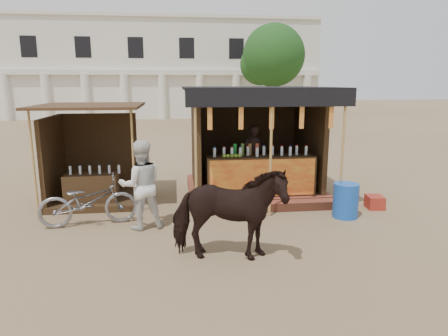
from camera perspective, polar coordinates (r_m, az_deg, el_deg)
name	(u,v)px	position (r m, az deg, el deg)	size (l,w,h in m)	color
ground	(235,246)	(7.32, 1.53, -11.09)	(120.00, 120.00, 0.00)	#846B4C
main_stall	(254,156)	(10.37, 4.33, 1.73)	(3.60, 3.61, 2.78)	brown
secondary_stall	(88,167)	(10.33, -18.88, 0.09)	(2.40, 2.40, 2.38)	#3B2715
cow	(228,214)	(6.50, 0.56, -6.62)	(0.86, 1.88, 1.59)	black
motorbike	(88,201)	(8.63, -18.82, -4.51)	(0.68, 1.94, 1.02)	gray
bystander	(141,185)	(8.08, -11.77, -2.39)	(0.87, 0.68, 1.79)	silver
blue_barrel	(346,200)	(9.08, 16.99, -4.45)	(0.54, 0.54, 0.75)	#164AAB
red_crate	(375,202)	(10.01, 20.72, -4.57)	(0.37, 0.43, 0.30)	maroon
cooler	(302,192)	(10.10, 11.13, -3.35)	(0.76, 0.64, 0.46)	#186D21
background_building	(163,70)	(36.63, -8.68, 13.64)	(26.00, 7.45, 8.18)	silver
tree	(270,58)	(29.64, 6.66, 15.36)	(4.50, 4.40, 7.00)	#382314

